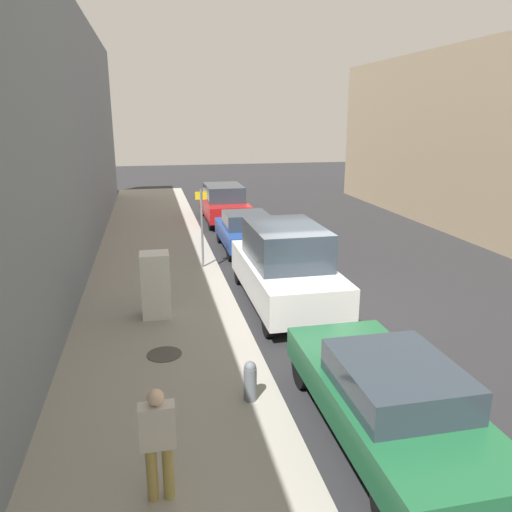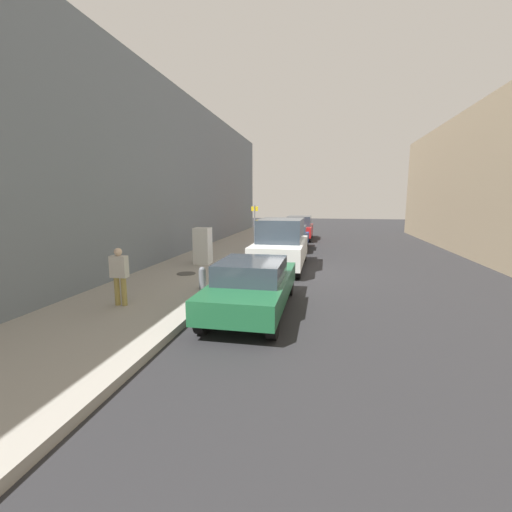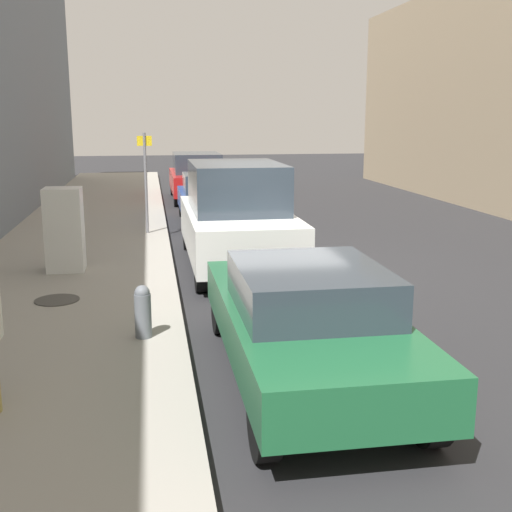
% 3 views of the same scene
% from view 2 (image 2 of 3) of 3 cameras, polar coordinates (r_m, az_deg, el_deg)
% --- Properties ---
extents(ground_plane, '(80.00, 80.00, 0.00)m').
position_cam_2_polar(ground_plane, '(14.35, 6.55, -2.49)').
color(ground_plane, '#28282B').
extents(sidewalk_slab, '(3.97, 44.00, 0.18)m').
position_cam_2_polar(sidewalk_slab, '(15.17, -8.58, -1.54)').
color(sidewalk_slab, '#9E998E').
rests_on(sidewalk_slab, ground).
extents(building_facade_near, '(2.40, 39.60, 8.29)m').
position_cam_2_polar(building_facade_near, '(16.31, -19.82, 13.10)').
color(building_facade_near, slate).
rests_on(building_facade_near, ground).
extents(discarded_refrigerator, '(0.68, 0.65, 1.57)m').
position_cam_2_polar(discarded_refrigerator, '(14.99, -8.88, 1.70)').
color(discarded_refrigerator, white).
rests_on(discarded_refrigerator, sidewalk_slab).
extents(manhole_cover, '(0.70, 0.70, 0.02)m').
position_cam_2_polar(manhole_cover, '(13.16, -11.56, -2.89)').
color(manhole_cover, '#47443F').
rests_on(manhole_cover, sidewalk_slab).
extents(street_sign_post, '(0.36, 0.07, 2.48)m').
position_cam_2_polar(street_sign_post, '(18.18, -0.25, 5.08)').
color(street_sign_post, slate).
rests_on(street_sign_post, sidewalk_slab).
extents(fire_hydrant, '(0.22, 0.22, 0.71)m').
position_cam_2_polar(fire_hydrant, '(10.79, -8.93, -3.58)').
color(fire_hydrant, slate).
rests_on(fire_hydrant, sidewalk_slab).
extents(pedestrian_walking_far, '(0.44, 0.22, 1.53)m').
position_cam_2_polar(pedestrian_walking_far, '(9.63, -21.81, -2.66)').
color(pedestrian_walking_far, '#A8934C').
rests_on(pedestrian_walking_far, sidewalk_slab).
extents(parked_sedan_green, '(1.83, 4.74, 1.41)m').
position_cam_2_polar(parked_sedan_green, '(9.03, -0.53, -4.71)').
color(parked_sedan_green, '#1E6038').
rests_on(parked_sedan_green, ground).
extents(parked_van_white, '(2.03, 4.96, 2.13)m').
position_cam_2_polar(parked_van_white, '(14.75, 4.19, 2.01)').
color(parked_van_white, silver).
rests_on(parked_van_white, ground).
extents(parked_hatchback_blue, '(1.75, 3.81, 1.45)m').
position_cam_2_polar(parked_hatchback_blue, '(20.31, 6.13, 3.13)').
color(parked_hatchback_blue, '#23479E').
rests_on(parked_hatchback_blue, ground).
extents(parked_suv_red, '(1.89, 4.49, 1.73)m').
position_cam_2_polar(parked_suv_red, '(25.57, 7.22, 4.74)').
color(parked_suv_red, red).
rests_on(parked_suv_red, ground).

